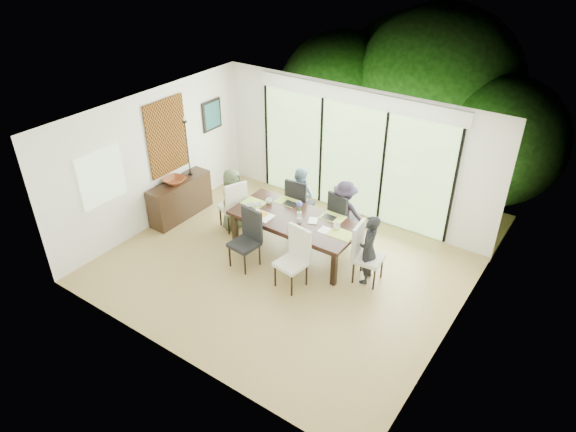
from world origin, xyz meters
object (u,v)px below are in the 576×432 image
Objects in this scene: sideboard at (180,199)px; person_far_left at (300,197)px; person_right_end at (369,249)px; cup_b at (299,221)px; person_far_right at (344,212)px; cup_c at (337,227)px; chair_near_left at (244,240)px; vase at (299,215)px; chair_far_left at (300,201)px; cup_a at (269,201)px; chair_left_end at (232,204)px; chair_far_right at (345,216)px; laptop at (255,206)px; chair_right_end at (369,254)px; chair_near_right at (291,260)px; bowl at (174,181)px; table_top at (295,219)px; person_left_end at (233,200)px.

person_far_left is at bearing 26.43° from sideboard.
cup_b is at bearing -97.43° from person_right_end.
person_far_right reaches higher than cup_c.
chair_near_left is 1.10m from vase.
cup_a is (-0.25, -0.70, 0.25)m from chair_far_left.
chair_far_right is at bearing 136.65° from chair_left_end.
cup_c is (-0.68, 0.10, 0.15)m from person_right_end.
person_far_left is 12.90× the size of cup_b.
person_right_end is 1.00× the size of person_far_left.
cup_c is (1.25, -0.75, 0.25)m from chair_far_left.
vase is 0.91m from laptop.
chair_near_right is at bearing 125.23° from chair_right_end.
bowl reaches higher than laptop.
table_top is at bearing -135.00° from vase.
chair_near_right reaches higher than vase.
person_left_end is 12.90× the size of cup_b.
person_right_end reaches higher than cup_b.
chair_near_right is at bearing -63.94° from vase.
chair_near_right is 3.22m from sideboard.
table_top is 2.18× the size of chair_near_right.
cup_a is at bearing 12.09° from sideboard.
chair_near_left is 3.33× the size of laptop.
laptop is (-0.40, -0.95, 0.21)m from chair_far_left.
chair_far_left reaches higher than cup_b.
chair_left_end is 3.33× the size of laptop.
chair_far_left is 0.85× the size of person_far_left.
bowl is (-2.21, -1.22, 0.32)m from chair_far_left.
person_far_right is 10.40× the size of cup_a.
chair_near_left is 2.53× the size of bowl.
chair_near_right is 11.00× the size of cup_b.
chair_far_left is 1.00× the size of chair_far_right.
chair_near_left is (-1.05, -1.72, 0.00)m from chair_far_right.
person_left_end reaches higher than cup_c.
chair_near_left is at bearing 47.25° from person_far_right.
sideboard is (-1.96, -0.42, -0.38)m from cup_a.
person_far_right is at bearing 66.73° from cup_b.
chair_near_left is 1.00× the size of chair_near_right.
bowl is at bearing 178.87° from chair_near_right.
bowl is (-4.16, -0.37, 0.32)m from chair_right_end.
chair_near_left and chair_near_right have the same top height.
chair_right_end reaches higher than sideboard.
sideboard is at bearing -174.20° from table_top.
chair_near_right is 1.57m from laptop.
cup_b is at bearing 55.42° from chair_near_left.
chair_left_end is 0.10m from person_left_end.
chair_right_end is 4.19m from bowl.
chair_far_right reaches higher than cup_b.
chair_far_left is at bearing -125.50° from person_right_end.
sideboard is at bearing 98.81° from person_left_end.
vase is 0.08× the size of sideboard.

